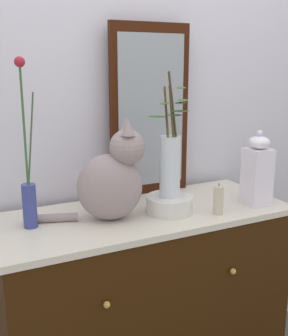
{
  "coord_description": "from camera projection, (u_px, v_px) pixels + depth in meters",
  "views": [
    {
      "loc": [
        -0.71,
        -1.43,
        1.52
      ],
      "look_at": [
        0.0,
        0.0,
        1.12
      ],
      "focal_mm": 44.99,
      "sensor_mm": 36.0,
      "label": 1
    }
  ],
  "objects": [
    {
      "name": "candle_pillar",
      "position": [
        218.0,
        200.0,
        1.65
      ],
      "size": [
        0.04,
        0.04,
        0.13
      ],
      "color": "beige",
      "rests_on": "sideboard"
    },
    {
      "name": "bowl_porcelain",
      "position": [
        169.0,
        204.0,
        1.67
      ],
      "size": [
        0.19,
        0.19,
        0.07
      ],
      "primitive_type": "cylinder",
      "color": "silver",
      "rests_on": "sideboard"
    },
    {
      "name": "jar_lidded_porcelain",
      "position": [
        257.0,
        171.0,
        1.74
      ],
      "size": [
        0.1,
        0.1,
        0.31
      ],
      "color": "white",
      "rests_on": "sideboard"
    },
    {
      "name": "vase_glass_clear",
      "position": [
        170.0,
        161.0,
        1.63
      ],
      "size": [
        0.15,
        0.15,
        0.48
      ],
      "color": "silver",
      "rests_on": "bowl_porcelain"
    },
    {
      "name": "wall_back",
      "position": [
        113.0,
        114.0,
        1.88
      ],
      "size": [
        4.4,
        0.08,
        2.6
      ],
      "primitive_type": "cube",
      "color": "silver",
      "rests_on": "ground_plane"
    },
    {
      "name": "cat_sitting",
      "position": [
        112.0,
        179.0,
        1.57
      ],
      "size": [
        0.45,
        0.23,
        0.39
      ],
      "color": "gray",
      "rests_on": "sideboard"
    },
    {
      "name": "sideboard",
      "position": [
        144.0,
        315.0,
        1.8
      ],
      "size": [
        1.19,
        0.51,
        0.94
      ],
      "color": "black",
      "rests_on": "ground_plane"
    },
    {
      "name": "vase_slim_green",
      "position": [
        28.0,
        188.0,
        1.49
      ],
      "size": [
        0.07,
        0.05,
        0.6
      ],
      "color": "navy",
      "rests_on": "sideboard"
    },
    {
      "name": "mirror_leaning",
      "position": [
        150.0,
        111.0,
        1.85
      ],
      "size": [
        0.37,
        0.03,
        0.75
      ],
      "color": "#321205",
      "rests_on": "sideboard"
    }
  ]
}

